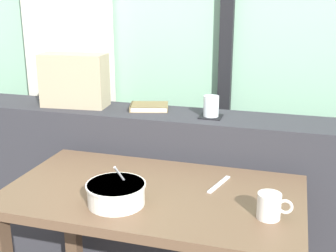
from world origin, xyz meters
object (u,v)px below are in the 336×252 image
at_px(juice_glass, 211,107).
at_px(soup_bowl, 116,194).
at_px(throw_pillow, 74,80).
at_px(breakfast_table, 153,221).
at_px(ceramic_mug, 270,206).
at_px(closed_book, 149,107).
at_px(fork_utensil, 219,184).
at_px(coaster_square, 211,117).

bearing_deg(juice_glass, soup_bowl, -107.36).
distance_m(throw_pillow, soup_bowl, 0.85).
bearing_deg(breakfast_table, juice_glass, 77.41).
bearing_deg(breakfast_table, ceramic_mug, -11.82).
height_order(closed_book, soup_bowl, closed_book).
bearing_deg(closed_book, fork_utensil, -45.52).
distance_m(breakfast_table, juice_glass, 0.61).
bearing_deg(soup_bowl, closed_book, 99.60).
xyz_separation_m(soup_bowl, fork_utensil, (0.31, 0.25, -0.03)).
relative_size(coaster_square, ceramic_mug, 0.88).
height_order(soup_bowl, ceramic_mug, soup_bowl).
xyz_separation_m(coaster_square, closed_book, (-0.32, 0.05, 0.01)).
xyz_separation_m(breakfast_table, juice_glass, (0.11, 0.50, 0.33)).
relative_size(closed_book, fork_utensil, 1.24).
height_order(breakfast_table, closed_book, closed_book).
bearing_deg(throw_pillow, closed_book, 5.40).
distance_m(breakfast_table, throw_pillow, 0.88).
height_order(coaster_square, soup_bowl, coaster_square).
bearing_deg(ceramic_mug, coaster_square, 117.75).
height_order(throw_pillow, fork_utensil, throw_pillow).
xyz_separation_m(closed_book, ceramic_mug, (0.63, -0.64, -0.13)).
height_order(fork_utensil, ceramic_mug, ceramic_mug).
bearing_deg(coaster_square, closed_book, 171.14).
distance_m(breakfast_table, coaster_square, 0.59).
relative_size(breakfast_table, closed_book, 5.16).
bearing_deg(coaster_square, juice_glass, -90.00).
xyz_separation_m(coaster_square, fork_utensil, (0.11, -0.39, -0.15)).
relative_size(coaster_square, closed_book, 0.48).
xyz_separation_m(coaster_square, juice_glass, (0.00, -0.00, 0.05)).
relative_size(breakfast_table, fork_utensil, 6.38).
bearing_deg(soup_bowl, juice_glass, 72.64).
distance_m(breakfast_table, ceramic_mug, 0.46).
relative_size(throw_pillow, soup_bowl, 1.56).
height_order(juice_glass, ceramic_mug, juice_glass).
height_order(juice_glass, throw_pillow, throw_pillow).
bearing_deg(closed_book, soup_bowl, -80.40).
relative_size(closed_book, ceramic_mug, 1.86).
relative_size(coaster_square, soup_bowl, 0.49).
height_order(coaster_square, ceramic_mug, coaster_square).
bearing_deg(breakfast_table, soup_bowl, -122.77).
bearing_deg(throw_pillow, juice_glass, -1.14).
height_order(breakfast_table, juice_glass, juice_glass).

